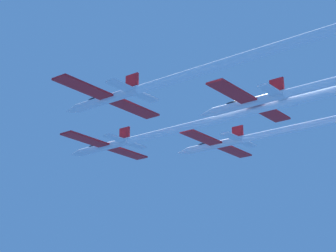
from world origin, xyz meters
name	(u,v)px	position (x,y,z in m)	size (l,w,h in m)	color
jet_lead	(183,128)	(0.59, -14.46, -0.46)	(16.14, 50.60, 2.67)	white
jet_left_wing	(193,72)	(-11.87, -25.10, 0.17)	(16.14, 46.88, 2.67)	white
jet_right_wing	(295,128)	(11.87, -25.11, 0.30)	(16.14, 47.69, 2.67)	white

